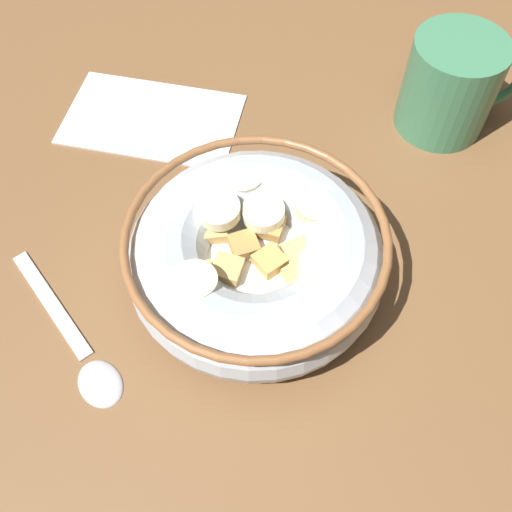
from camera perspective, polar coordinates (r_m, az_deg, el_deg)
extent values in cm
cube|color=brown|center=(42.42, 0.00, -2.86)|extent=(117.47, 117.47, 2.00)
cylinder|color=#B2BCC6|center=(41.29, 0.00, -1.99)|extent=(9.36, 9.36, 0.60)
torus|color=#B2BCC6|center=(39.19, 0.00, -0.20)|extent=(17.01, 17.01, 5.49)
torus|color=brown|center=(37.13, 0.00, 1.79)|extent=(17.10, 17.10, 0.60)
cylinder|color=white|center=(38.93, 0.00, 0.04)|extent=(13.72, 13.72, 0.40)
cube|color=tan|center=(40.47, -5.29, 4.82)|extent=(2.30, 2.25, 0.97)
cube|color=tan|center=(37.59, 4.27, -1.86)|extent=(2.42, 2.42, 0.82)
cube|color=#B78947|center=(39.35, 7.08, 2.00)|extent=(2.50, 2.46, 1.02)
cube|color=#B78947|center=(39.27, -8.31, 1.57)|extent=(2.16, 2.24, 1.06)
cube|color=#AD7F42|center=(37.46, -8.04, -3.01)|extent=(2.59, 2.58, 1.00)
cube|color=tan|center=(37.55, -2.78, -1.23)|extent=(2.43, 2.40, 0.95)
cube|color=tan|center=(38.66, 8.66, 0.49)|extent=(2.32, 2.36, 0.96)
cube|color=tan|center=(41.14, 3.45, 6.20)|extent=(2.47, 2.45, 0.91)
cube|color=tan|center=(41.42, -2.27, 6.69)|extent=(2.51, 2.51, 0.87)
cube|color=tan|center=(38.44, 4.07, 0.29)|extent=(2.21, 2.18, 0.91)
cube|color=tan|center=(36.29, -4.36, -5.21)|extent=(2.05, 2.04, 0.82)
cube|color=tan|center=(37.97, 1.35, -0.46)|extent=(2.45, 2.46, 0.87)
cube|color=tan|center=(41.38, 0.39, 6.51)|extent=(2.19, 2.25, 1.01)
cube|color=tan|center=(39.31, -4.13, 2.58)|extent=(1.84, 1.87, 0.87)
cube|color=tan|center=(37.49, -5.32, -2.01)|extent=(2.00, 1.92, 1.03)
cube|color=#B78947|center=(36.26, 3.68, -5.11)|extent=(2.11, 2.17, 0.97)
cube|color=#AD7F42|center=(38.59, -1.16, 1.08)|extent=(2.11, 2.11, 0.81)
cube|color=#B78947|center=(39.30, 1.34, 2.90)|extent=(2.43, 2.42, 0.88)
cube|color=#AD7F42|center=(38.34, -7.48, -0.37)|extent=(2.17, 2.22, 0.97)
cylinder|color=#F4EABC|center=(38.74, -3.55, 4.42)|extent=(3.69, 3.68, 1.12)
cylinder|color=#F9EFC6|center=(38.02, 6.84, 1.42)|extent=(3.41, 3.48, 1.22)
cylinder|color=beige|center=(35.83, -5.93, -2.52)|extent=(3.58, 3.59, 1.16)
cylinder|color=beige|center=(39.22, 5.77, 4.97)|extent=(3.98, 4.06, 1.52)
cylinder|color=#F9EFC6|center=(38.95, 0.73, 4.21)|extent=(3.80, 3.79, 1.11)
cylinder|color=#F9EFC6|center=(40.68, -0.75, 7.61)|extent=(4.05, 4.01, 1.28)
cylinder|color=beige|center=(36.32, 6.14, -1.08)|extent=(3.93, 3.90, 1.34)
ellipsoid|color=#B7B7BC|center=(39.20, -14.84, -11.60)|extent=(4.02, 4.33, 0.80)
cube|color=#B7B7BC|center=(42.58, -19.14, -4.77)|extent=(5.72, 9.03, 0.36)
cylinder|color=#3F7F59|center=(50.47, 18.12, 15.32)|extent=(7.23, 7.23, 7.77)
torus|color=#3F7F59|center=(52.02, 21.91, 15.36)|extent=(5.15, 0.80, 5.15)
cube|color=silver|center=(51.61, -9.98, 12.92)|extent=(16.45, 13.07, 0.30)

